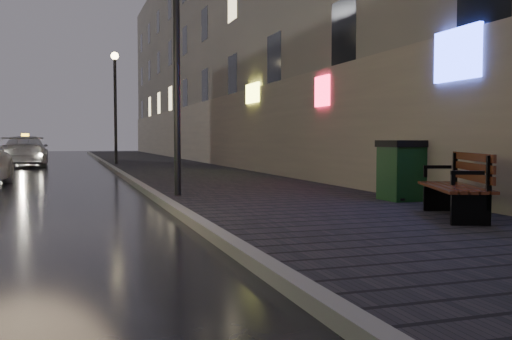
{
  "coord_description": "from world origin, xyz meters",
  "views": [
    {
      "loc": [
        -0.33,
        -5.85,
        1.34
      ],
      "look_at": [
        2.46,
        2.59,
        0.85
      ],
      "focal_mm": 40.0,
      "sensor_mm": 36.0,
      "label": 1
    }
  ],
  "objects_px": {
    "lamp_far": "(115,93)",
    "trash_bin": "(402,170)",
    "bench": "(459,185)",
    "taxi_mid": "(26,151)",
    "car_far": "(29,148)",
    "lamp_near": "(177,35)"
  },
  "relations": [
    {
      "from": "lamp_far",
      "to": "trash_bin",
      "type": "bearing_deg",
      "value": -77.82
    },
    {
      "from": "bench",
      "to": "trash_bin",
      "type": "height_order",
      "value": "trash_bin"
    },
    {
      "from": "lamp_far",
      "to": "trash_bin",
      "type": "xyz_separation_m",
      "value": [
        3.95,
        -18.3,
        -2.75
      ]
    },
    {
      "from": "bench",
      "to": "taxi_mid",
      "type": "relative_size",
      "value": 0.4
    },
    {
      "from": "lamp_far",
      "to": "car_far",
      "type": "xyz_separation_m",
      "value": [
        -4.84,
        15.99,
        -2.82
      ]
    },
    {
      "from": "lamp_near",
      "to": "car_far",
      "type": "xyz_separation_m",
      "value": [
        -4.84,
        31.99,
        -2.82
      ]
    },
    {
      "from": "lamp_far",
      "to": "car_far",
      "type": "distance_m",
      "value": 16.94
    },
    {
      "from": "trash_bin",
      "to": "taxi_mid",
      "type": "distance_m",
      "value": 21.69
    },
    {
      "from": "bench",
      "to": "lamp_far",
      "type": "bearing_deg",
      "value": 121.11
    },
    {
      "from": "trash_bin",
      "to": "car_far",
      "type": "bearing_deg",
      "value": 102.58
    },
    {
      "from": "lamp_far",
      "to": "trash_bin",
      "type": "distance_m",
      "value": 18.92
    },
    {
      "from": "lamp_far",
      "to": "car_far",
      "type": "bearing_deg",
      "value": 106.83
    },
    {
      "from": "taxi_mid",
      "to": "lamp_far",
      "type": "bearing_deg",
      "value": 154.87
    },
    {
      "from": "lamp_far",
      "to": "taxi_mid",
      "type": "relative_size",
      "value": 1.05
    },
    {
      "from": "trash_bin",
      "to": "taxi_mid",
      "type": "relative_size",
      "value": 0.23
    },
    {
      "from": "lamp_near",
      "to": "lamp_far",
      "type": "relative_size",
      "value": 1.0
    },
    {
      "from": "car_far",
      "to": "lamp_near",
      "type": "bearing_deg",
      "value": 94.47
    },
    {
      "from": "trash_bin",
      "to": "car_far",
      "type": "height_order",
      "value": "car_far"
    },
    {
      "from": "trash_bin",
      "to": "car_far",
      "type": "xyz_separation_m",
      "value": [
        -8.79,
        34.29,
        -0.07
      ]
    },
    {
      "from": "lamp_near",
      "to": "trash_bin",
      "type": "bearing_deg",
      "value": -30.21
    },
    {
      "from": "lamp_far",
      "to": "lamp_near",
      "type": "bearing_deg",
      "value": -90.0
    },
    {
      "from": "lamp_near",
      "to": "trash_bin",
      "type": "distance_m",
      "value": 5.33
    }
  ]
}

